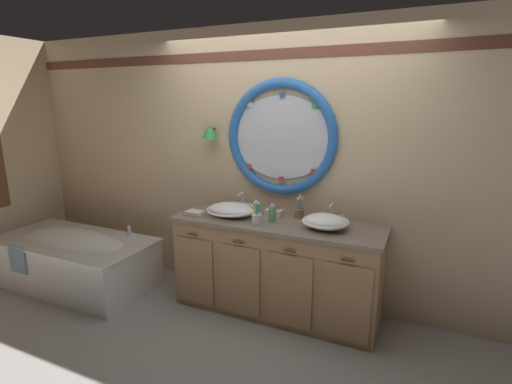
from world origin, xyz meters
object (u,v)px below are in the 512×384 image
object	(u,v)px
toothbrush_holder_right	(299,212)
toiletry_basket	(274,212)
soap_dispenser	(272,214)
folded_hand_towel	(195,213)
sink_basin_left	(231,210)
toothbrush_holder_left	(256,218)
bathtub	(74,257)
sink_basin_right	(325,222)

from	to	relation	value
toothbrush_holder_right	toiletry_basket	world-z (taller)	toothbrush_holder_right
soap_dispenser	folded_hand_towel	size ratio (longest dim) A/B	1.02
sink_basin_left	toothbrush_holder_left	distance (m)	0.34
bathtub	toiletry_basket	distance (m)	2.21
toothbrush_holder_left	folded_hand_towel	world-z (taller)	toothbrush_holder_left
sink_basin_right	soap_dispenser	xyz separation A→B (m)	(-0.47, -0.01, 0.01)
toothbrush_holder_left	bathtub	bearing A→B (deg)	-173.10
toothbrush_holder_right	folded_hand_towel	distance (m)	0.98
bathtub	toiletry_basket	xyz separation A→B (m)	(2.05, 0.54, 0.60)
bathtub	folded_hand_towel	bearing A→B (deg)	11.37
sink_basin_left	toothbrush_holder_left	world-z (taller)	toothbrush_holder_left
sink_basin_left	soap_dispenser	world-z (taller)	soap_dispenser
folded_hand_towel	soap_dispenser	bearing A→B (deg)	7.11
soap_dispenser	toiletry_basket	distance (m)	0.19
sink_basin_left	folded_hand_towel	size ratio (longest dim) A/B	2.75
soap_dispenser	toiletry_basket	size ratio (longest dim) A/B	1.09
sink_basin_right	folded_hand_towel	world-z (taller)	sink_basin_right
toiletry_basket	sink_basin_right	bearing A→B (deg)	-17.55
sink_basin_left	sink_basin_right	xyz separation A→B (m)	(0.89, 0.00, 0.00)
bathtub	toothbrush_holder_right	xyz separation A→B (m)	(2.29, 0.58, 0.61)
folded_hand_towel	sink_basin_right	bearing A→B (deg)	4.81
sink_basin_left	toiletry_basket	distance (m)	0.40
sink_basin_right	folded_hand_towel	bearing A→B (deg)	-175.19
bathtub	soap_dispenser	xyz separation A→B (m)	(2.11, 0.37, 0.64)
sink_basin_left	toothbrush_holder_left	size ratio (longest dim) A/B	2.11
sink_basin_left	bathtub	bearing A→B (deg)	-167.49
toothbrush_holder_right	bathtub	bearing A→B (deg)	-165.82
folded_hand_towel	toothbrush_holder_right	bearing A→B (deg)	18.15
sink_basin_left	toothbrush_holder_right	distance (m)	0.63
sink_basin_right	soap_dispenser	size ratio (longest dim) A/B	2.30
bathtub	toothbrush_holder_right	world-z (taller)	toothbrush_holder_right
toothbrush_holder_right	soap_dispenser	distance (m)	0.28
toiletry_basket	bathtub	bearing A→B (deg)	-165.19
sink_basin_right	toiletry_basket	size ratio (longest dim) A/B	2.50
toothbrush_holder_left	toothbrush_holder_right	distance (m)	0.44
bathtub	sink_basin_left	distance (m)	1.84
sink_basin_left	toothbrush_holder_right	xyz separation A→B (m)	(0.59, 0.20, -0.01)
bathtub	toothbrush_holder_left	distance (m)	2.12
bathtub	toothbrush_holder_left	bearing A→B (deg)	6.90
toothbrush_holder_right	sink_basin_right	bearing A→B (deg)	-34.58
sink_basin_left	toothbrush_holder_left	bearing A→B (deg)	-22.74
toothbrush_holder_right	toiletry_basket	bearing A→B (deg)	-171.45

